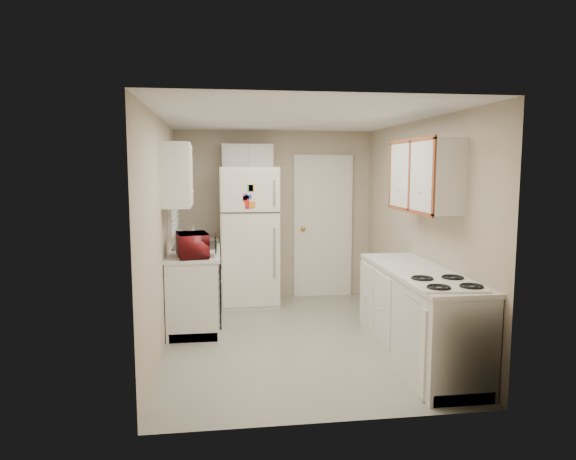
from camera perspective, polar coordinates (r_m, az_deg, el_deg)
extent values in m
plane|color=#ABA896|center=(5.81, 0.68, -11.95)|extent=(3.80, 3.80, 0.00)
plane|color=white|center=(5.51, 0.72, 12.36)|extent=(3.80, 3.80, 0.00)
plane|color=#BBAB90|center=(5.50, -13.87, -0.35)|extent=(3.80, 3.80, 0.00)
plane|color=#BBAB90|center=(5.90, 14.27, 0.12)|extent=(3.80, 3.80, 0.00)
plane|color=#BBAB90|center=(7.41, -1.47, 1.69)|extent=(2.80, 2.80, 0.00)
plane|color=#BBAB90|center=(3.69, 5.08, -3.74)|extent=(2.80, 2.80, 0.00)
cube|color=silver|center=(6.50, -10.20, -5.87)|extent=(0.60, 1.80, 0.90)
cube|color=black|center=(5.90, -7.61, -6.74)|extent=(0.03, 0.58, 0.72)
cube|color=gray|center=(6.57, -10.22, -2.09)|extent=(0.54, 0.74, 0.16)
imported|color=maroon|center=(5.75, -10.53, -1.47)|extent=(0.51, 0.34, 0.32)
imported|color=silver|center=(7.01, -10.50, -0.37)|extent=(0.10, 0.11, 0.22)
cube|color=silver|center=(6.51, -12.65, 4.32)|extent=(0.10, 0.98, 1.08)
cube|color=silver|center=(5.67, -12.30, 5.98)|extent=(0.30, 0.45, 0.70)
cube|color=white|center=(7.08, -4.38, -0.67)|extent=(0.78, 0.76, 1.89)
cube|color=silver|center=(7.19, -4.56, 7.90)|extent=(0.70, 0.30, 0.40)
cube|color=white|center=(7.50, 3.89, 0.36)|extent=(0.86, 0.06, 2.08)
cube|color=silver|center=(5.21, 14.25, -9.20)|extent=(0.60, 2.00, 0.90)
cube|color=white|center=(4.69, 16.91, -11.94)|extent=(0.59, 0.69, 0.77)
cube|color=silver|center=(5.35, 14.98, 5.85)|extent=(0.30, 1.20, 0.70)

